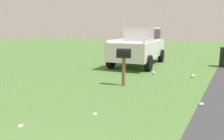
% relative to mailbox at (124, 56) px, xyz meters
% --- Properties ---
extents(mailbox, '(0.31, 0.52, 1.30)m').
position_rel_mailbox_xyz_m(mailbox, '(0.00, 0.00, 0.00)').
color(mailbox, brown).
rests_on(mailbox, ground).
extents(pickup_truck, '(5.10, 2.70, 2.09)m').
position_rel_mailbox_xyz_m(pickup_truck, '(4.63, 1.40, 0.06)').
color(pickup_truck, silver).
rests_on(pickup_truck, ground).
extents(litter_wrapper_near_hydrant, '(0.14, 0.14, 0.01)m').
position_rel_mailbox_xyz_m(litter_wrapper_near_hydrant, '(-2.60, -0.60, -1.04)').
color(litter_wrapper_near_hydrant, silver).
rests_on(litter_wrapper_near_hydrant, ground).
extents(litter_bag_far_scatter, '(0.14, 0.14, 0.14)m').
position_rel_mailbox_xyz_m(litter_bag_far_scatter, '(2.54, -1.88, -0.97)').
color(litter_bag_far_scatter, silver).
rests_on(litter_bag_far_scatter, ground).
extents(litter_cup_by_mailbox, '(0.12, 0.13, 0.08)m').
position_rel_mailbox_xyz_m(litter_cup_by_mailbox, '(-0.78, -2.65, -1.00)').
color(litter_cup_by_mailbox, white).
rests_on(litter_cup_by_mailbox, ground).
extents(litter_bag_midfield_a, '(0.14, 0.14, 0.14)m').
position_rel_mailbox_xyz_m(litter_bag_midfield_a, '(2.37, -0.26, -0.97)').
color(litter_bag_midfield_a, silver).
rests_on(litter_bag_midfield_a, ground).
extents(litter_wrapper_midfield_b, '(0.14, 0.15, 0.01)m').
position_rel_mailbox_xyz_m(litter_wrapper_midfield_b, '(-3.88, 0.35, -1.04)').
color(litter_wrapper_midfield_b, silver).
rests_on(litter_wrapper_midfield_b, ground).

